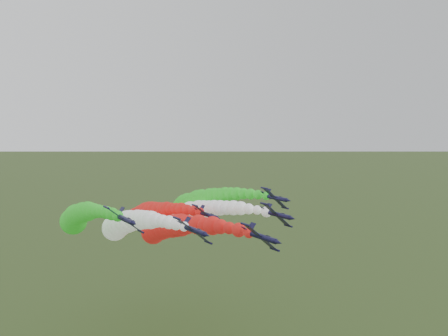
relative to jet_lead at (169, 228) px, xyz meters
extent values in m
cylinder|color=#131133|center=(-3.74, -40.51, 7.21)|extent=(1.39, 8.07, 1.39)
cone|color=#131133|center=(-3.74, -45.26, 7.21)|extent=(1.26, 1.61, 1.26)
cone|color=black|center=(-3.74, -36.12, 7.21)|extent=(1.26, 0.81, 1.26)
ellipsoid|color=black|center=(-3.52, -42.31, 7.48)|extent=(0.91, 1.68, 0.88)
cube|color=#131133|center=(-3.83, -40.69, 7.10)|extent=(6.73, 1.70, 5.53)
cylinder|color=#131133|center=(-7.16, -40.69, 9.82)|extent=(0.55, 2.33, 0.55)
cylinder|color=#131133|center=(-0.50, -40.69, 4.38)|extent=(0.55, 2.33, 0.55)
cube|color=#131133|center=(-3.09, -37.11, 8.00)|extent=(1.40, 1.34, 1.68)
cube|color=#131133|center=(-3.66, -37.11, 7.31)|extent=(2.69, 0.99, 2.22)
sphere|color=red|center=(-3.74, -37.38, 7.21)|extent=(1.95, 1.95, 1.95)
sphere|color=red|center=(-3.72, -34.31, 7.08)|extent=(2.71, 2.71, 2.71)
sphere|color=red|center=(-3.65, -31.24, 6.83)|extent=(2.39, 2.39, 2.39)
sphere|color=red|center=(-3.54, -28.17, 6.48)|extent=(2.97, 2.97, 2.97)
sphere|color=red|center=(-3.38, -25.09, 6.06)|extent=(3.87, 3.87, 3.87)
sphere|color=red|center=(-3.18, -22.02, 5.57)|extent=(3.32, 3.32, 3.32)
sphere|color=red|center=(-2.93, -18.95, 5.01)|extent=(4.37, 4.37, 4.37)
sphere|color=red|center=(-2.63, -15.88, 4.40)|extent=(3.65, 3.65, 3.65)
sphere|color=red|center=(-2.29, -12.81, 3.73)|extent=(4.45, 4.45, 4.45)
sphere|color=red|center=(-1.91, -9.74, 3.00)|extent=(5.38, 5.38, 5.38)
sphere|color=red|center=(-1.47, -6.67, 2.23)|extent=(5.56, 5.56, 5.56)
sphere|color=red|center=(-1.00, -3.60, 1.41)|extent=(5.76, 5.76, 5.76)
sphere|color=red|center=(-0.48, -0.53, 0.55)|extent=(5.19, 5.19, 5.19)
sphere|color=red|center=(0.09, 2.54, -0.36)|extent=(5.83, 5.83, 5.83)
sphere|color=red|center=(0.71, 5.62, -1.31)|extent=(6.10, 6.10, 6.10)
sphere|color=red|center=(1.36, 8.69, -2.31)|extent=(5.84, 5.84, 5.84)
sphere|color=red|center=(2.07, 11.76, -3.34)|extent=(6.42, 6.42, 6.42)
sphere|color=red|center=(2.82, 14.83, -4.42)|extent=(7.06, 7.06, 7.06)
cylinder|color=#131133|center=(-11.41, -30.57, 7.47)|extent=(1.39, 8.07, 1.39)
cone|color=#131133|center=(-11.41, -35.32, 7.47)|extent=(1.26, 1.61, 1.26)
cone|color=black|center=(-11.41, -26.18, 7.47)|extent=(1.26, 0.81, 1.26)
ellipsoid|color=black|center=(-11.18, -32.36, 7.75)|extent=(0.91, 1.68, 0.88)
cube|color=#131133|center=(-11.50, -30.75, 7.36)|extent=(6.73, 1.70, 5.53)
cylinder|color=#131133|center=(-14.83, -30.75, 10.09)|extent=(0.55, 2.33, 0.55)
cylinder|color=#131133|center=(-8.17, -30.75, 4.64)|extent=(0.55, 2.33, 0.55)
cube|color=#131133|center=(-10.76, -27.16, 8.27)|extent=(1.40, 1.34, 1.68)
cube|color=#131133|center=(-11.33, -27.16, 7.57)|extent=(2.69, 0.99, 2.22)
sphere|color=white|center=(-11.41, -27.43, 7.47)|extent=(1.86, 1.86, 1.86)
sphere|color=white|center=(-11.39, -24.36, 7.34)|extent=(2.40, 2.40, 2.40)
sphere|color=white|center=(-11.32, -21.29, 7.09)|extent=(2.71, 2.71, 2.71)
sphere|color=white|center=(-11.21, -18.22, 6.74)|extent=(2.65, 2.65, 2.65)
sphere|color=white|center=(-11.05, -15.15, 6.32)|extent=(3.11, 3.11, 3.11)
sphere|color=white|center=(-10.84, -12.08, 5.83)|extent=(4.00, 4.00, 4.00)
sphere|color=white|center=(-10.59, -9.01, 5.27)|extent=(4.20, 4.20, 4.20)
sphere|color=white|center=(-10.30, -5.94, 4.66)|extent=(4.52, 4.52, 4.52)
sphere|color=white|center=(-9.96, -2.87, 3.99)|extent=(4.88, 4.88, 4.88)
sphere|color=white|center=(-9.57, 0.21, 3.27)|extent=(4.26, 4.26, 4.26)
sphere|color=white|center=(-9.14, 3.28, 2.50)|extent=(5.44, 5.44, 5.44)
sphere|color=white|center=(-8.66, 6.35, 1.68)|extent=(5.82, 5.82, 5.82)
sphere|color=white|center=(-8.14, 9.42, 0.81)|extent=(5.17, 5.17, 5.17)
sphere|color=white|center=(-7.57, 12.49, -0.10)|extent=(6.31, 6.31, 6.31)
sphere|color=white|center=(-6.96, 15.56, -1.05)|extent=(6.72, 6.72, 6.72)
sphere|color=white|center=(-6.30, 18.63, -2.04)|extent=(6.08, 6.08, 6.08)
sphere|color=white|center=(-5.60, 21.70, -3.08)|extent=(6.69, 6.69, 6.69)
sphere|color=white|center=(-4.85, 24.77, -4.15)|extent=(7.63, 7.63, 7.63)
cylinder|color=#131133|center=(8.35, -31.32, 8.04)|extent=(1.39, 8.07, 1.39)
cone|color=#131133|center=(8.35, -36.07, 8.04)|extent=(1.26, 1.61, 1.26)
cone|color=black|center=(8.35, -26.93, 8.04)|extent=(1.26, 0.81, 1.26)
ellipsoid|color=black|center=(8.57, -33.12, 8.32)|extent=(0.91, 1.68, 0.88)
cube|color=#131133|center=(8.26, -31.50, 7.93)|extent=(6.73, 1.70, 5.53)
cylinder|color=#131133|center=(4.93, -31.50, 10.66)|extent=(0.55, 2.33, 0.55)
cylinder|color=#131133|center=(11.59, -31.50, 5.21)|extent=(0.55, 2.33, 0.55)
cube|color=#131133|center=(9.00, -27.92, 8.84)|extent=(1.40, 1.34, 1.68)
cube|color=#131133|center=(8.43, -27.92, 8.14)|extent=(2.69, 0.99, 2.22)
sphere|color=white|center=(8.35, -28.19, 8.04)|extent=(2.31, 2.31, 2.31)
sphere|color=white|center=(8.37, -25.12, 7.91)|extent=(2.02, 2.02, 2.02)
sphere|color=white|center=(8.44, -22.05, 7.66)|extent=(2.46, 2.46, 2.46)
sphere|color=white|center=(8.55, -18.98, 7.31)|extent=(3.18, 3.18, 3.18)
sphere|color=white|center=(8.71, -15.90, 6.89)|extent=(3.52, 3.52, 3.52)
sphere|color=white|center=(8.91, -12.83, 6.40)|extent=(3.47, 3.47, 3.47)
sphere|color=white|center=(9.16, -9.76, 5.84)|extent=(3.82, 3.82, 3.82)
sphere|color=white|center=(9.46, -6.69, 5.23)|extent=(4.16, 4.16, 4.16)
sphere|color=white|center=(9.80, -3.62, 4.56)|extent=(4.32, 4.32, 4.32)
sphere|color=white|center=(10.19, -0.55, 3.84)|extent=(4.81, 4.81, 4.81)
sphere|color=white|center=(10.62, 2.52, 3.07)|extent=(5.41, 5.41, 5.41)
sphere|color=white|center=(11.09, 5.59, 2.25)|extent=(4.96, 4.96, 4.96)
sphere|color=white|center=(11.62, 8.66, 1.38)|extent=(6.11, 6.11, 6.11)
sphere|color=white|center=(12.18, 11.73, 0.47)|extent=(5.75, 5.75, 5.75)
sphere|color=white|center=(12.80, 14.81, -0.48)|extent=(6.15, 6.15, 6.15)
sphere|color=white|center=(13.45, 17.88, -1.47)|extent=(6.55, 6.55, 6.55)
sphere|color=white|center=(14.16, 20.95, -2.51)|extent=(7.41, 7.41, 7.41)
sphere|color=white|center=(14.91, 24.02, -3.58)|extent=(6.31, 6.31, 6.31)
cylinder|color=#131133|center=(-20.72, -21.17, 8.98)|extent=(1.39, 8.07, 1.39)
cone|color=#131133|center=(-20.72, -25.92, 8.98)|extent=(1.26, 1.61, 1.26)
cone|color=black|center=(-20.72, -16.78, 8.98)|extent=(1.26, 0.81, 1.26)
ellipsoid|color=black|center=(-20.50, -22.96, 9.25)|extent=(0.91, 1.68, 0.88)
cube|color=#131133|center=(-20.81, -21.35, 8.87)|extent=(6.73, 1.70, 5.53)
cylinder|color=#131133|center=(-24.14, -21.35, 11.59)|extent=(0.55, 2.33, 0.55)
cylinder|color=#131133|center=(-17.48, -21.35, 6.15)|extent=(0.55, 2.33, 0.55)
cube|color=#131133|center=(-20.07, -17.77, 9.77)|extent=(1.40, 1.34, 1.68)
cube|color=#131133|center=(-20.64, -17.77, 9.08)|extent=(2.69, 0.99, 2.22)
sphere|color=green|center=(-20.72, -18.03, 8.98)|extent=(2.21, 2.21, 2.21)
sphere|color=green|center=(-20.70, -14.96, 8.85)|extent=(2.58, 2.58, 2.58)
sphere|color=green|center=(-20.63, -11.89, 8.60)|extent=(2.67, 2.67, 2.67)
sphere|color=green|center=(-20.52, -8.82, 8.25)|extent=(2.66, 2.66, 2.66)
sphere|color=green|center=(-20.36, -5.75, 7.83)|extent=(2.96, 2.96, 2.96)
sphere|color=green|center=(-20.16, -2.68, 7.34)|extent=(3.43, 3.43, 3.43)
sphere|color=green|center=(-19.91, 0.39, 6.78)|extent=(3.95, 3.95, 3.95)
sphere|color=green|center=(-19.61, 3.46, 6.17)|extent=(4.68, 4.68, 4.68)
sphere|color=green|center=(-19.27, 6.53, 5.50)|extent=(4.69, 4.69, 4.69)
sphere|color=green|center=(-18.89, 9.60, 4.77)|extent=(5.13, 5.13, 5.13)
sphere|color=green|center=(-18.45, 12.68, 4.00)|extent=(5.24, 5.24, 5.24)
sphere|color=green|center=(-17.98, 15.75, 3.18)|extent=(5.33, 5.33, 5.33)
sphere|color=green|center=(-17.46, 18.82, 2.32)|extent=(5.70, 5.70, 5.70)
sphere|color=green|center=(-16.89, 21.89, 1.41)|extent=(6.63, 6.63, 6.63)
sphere|color=green|center=(-16.28, 24.96, 0.46)|extent=(6.17, 6.17, 6.17)
sphere|color=green|center=(-15.62, 28.03, -0.54)|extent=(6.08, 6.08, 6.08)
sphere|color=green|center=(-14.91, 31.10, -1.57)|extent=(6.73, 6.73, 6.73)
sphere|color=green|center=(-14.16, 34.17, -2.65)|extent=(8.03, 8.03, 8.03)
cylinder|color=#131133|center=(17.42, -20.72, 9.13)|extent=(1.39, 8.07, 1.39)
cone|color=#131133|center=(17.42, -25.47, 9.13)|extent=(1.26, 1.61, 1.26)
cone|color=black|center=(17.42, -16.32, 9.13)|extent=(1.26, 0.81, 1.26)
ellipsoid|color=black|center=(17.65, -22.51, 9.40)|extent=(0.91, 1.68, 0.88)
cube|color=#131133|center=(17.34, -20.89, 9.02)|extent=(6.73, 1.70, 5.53)
cylinder|color=#131133|center=(14.01, -20.89, 11.75)|extent=(0.55, 2.33, 0.55)
cylinder|color=#131133|center=(20.67, -20.89, 6.30)|extent=(0.55, 2.33, 0.55)
cube|color=#131133|center=(18.07, -17.31, 9.92)|extent=(1.40, 1.34, 1.68)
cube|color=#131133|center=(17.51, -17.31, 9.23)|extent=(2.69, 0.99, 2.22)
sphere|color=green|center=(17.42, -17.58, 9.13)|extent=(2.05, 2.05, 2.05)
sphere|color=green|center=(17.44, -14.51, 9.00)|extent=(2.39, 2.39, 2.39)
sphere|color=green|center=(17.51, -11.44, 8.75)|extent=(2.81, 2.81, 2.81)
sphere|color=green|center=(17.63, -8.37, 8.40)|extent=(2.95, 2.95, 2.95)
sphere|color=green|center=(17.79, -5.30, 7.98)|extent=(3.50, 3.50, 3.50)
sphere|color=green|center=(17.99, -2.22, 7.49)|extent=(3.66, 3.66, 3.66)
sphere|color=green|center=(18.24, 0.85, 6.93)|extent=(4.09, 4.09, 4.09)
sphere|color=green|center=(18.53, 3.92, 6.32)|extent=(3.99, 3.99, 3.99)
sphere|color=green|center=(18.87, 6.99, 5.65)|extent=(4.58, 4.58, 4.58)
sphere|color=green|center=(19.26, 10.06, 4.93)|extent=(4.97, 4.97, 4.97)
sphere|color=green|center=(19.69, 13.13, 4.15)|extent=(4.58, 4.58, 4.58)
sphere|color=green|center=(20.17, 16.20, 3.34)|extent=(5.84, 5.84, 5.84)
sphere|color=green|center=(20.69, 19.27, 2.47)|extent=(6.27, 6.27, 6.27)
sphere|color=green|center=(21.26, 22.34, 1.56)|extent=(6.03, 6.03, 6.03)
sphere|color=green|center=(21.87, 25.41, 0.61)|extent=(5.59, 5.59, 5.59)
sphere|color=green|center=(22.53, 28.49, -0.39)|extent=(7.18, 7.18, 7.18)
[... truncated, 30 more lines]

